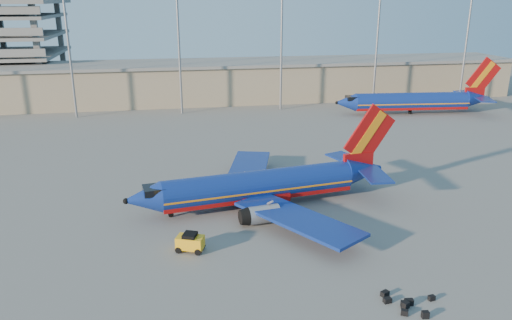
% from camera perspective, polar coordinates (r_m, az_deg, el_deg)
% --- Properties ---
extents(ground, '(220.00, 220.00, 0.00)m').
position_cam_1_polar(ground, '(56.85, -1.59, -4.48)').
color(ground, slate).
rests_on(ground, ground).
extents(terminal_building, '(122.00, 16.00, 8.50)m').
position_cam_1_polar(terminal_building, '(112.72, -1.05, 9.13)').
color(terminal_building, gray).
rests_on(terminal_building, ground).
extents(light_mast_row, '(101.60, 1.60, 28.65)m').
position_cam_1_polar(light_mast_row, '(98.85, -2.90, 15.58)').
color(light_mast_row, gray).
rests_on(light_mast_row, ground).
extents(aircraft_main, '(30.79, 29.42, 10.46)m').
position_cam_1_polar(aircraft_main, '(54.60, 1.04, -2.93)').
color(aircraft_main, navy).
rests_on(aircraft_main, ground).
extents(aircraft_second, '(32.43, 12.59, 10.98)m').
position_cam_1_polar(aircraft_second, '(103.03, 17.73, 6.42)').
color(aircraft_second, navy).
rests_on(aircraft_second, ground).
extents(baggage_tug, '(2.78, 2.25, 1.74)m').
position_cam_1_polar(baggage_tug, '(45.77, -7.53, -9.25)').
color(baggage_tug, '#F7AF15').
rests_on(baggage_tug, ground).
extents(luggage_pile, '(4.01, 3.64, 0.52)m').
position_cam_1_polar(luggage_pile, '(39.97, 16.69, -15.44)').
color(luggage_pile, black).
rests_on(luggage_pile, ground).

